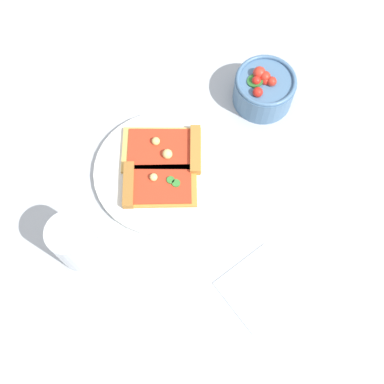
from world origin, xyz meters
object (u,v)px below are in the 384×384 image
at_px(plate, 161,171).
at_px(salad_bowl, 264,89).
at_px(pizza_slice_far, 168,150).
at_px(paper_napkin, 259,287).
at_px(pizza_slice_near, 154,185).
at_px(soda_glass, 74,242).

xyz_separation_m(plate, salad_bowl, (-0.27, -0.00, 0.03)).
bearing_deg(pizza_slice_far, paper_napkin, 82.97).
distance_m(plate, salad_bowl, 0.27).
xyz_separation_m(pizza_slice_near, soda_glass, (0.18, 0.01, 0.03)).
height_order(pizza_slice_near, salad_bowl, salad_bowl).
bearing_deg(pizza_slice_near, plate, -146.26).
bearing_deg(pizza_slice_far, plate, 32.01).
bearing_deg(paper_napkin, pizza_slice_near, -84.43).
bearing_deg(pizza_slice_near, paper_napkin, 95.57).
relative_size(plate, salad_bowl, 2.11).
distance_m(plate, paper_napkin, 0.29).
distance_m(pizza_slice_near, salad_bowl, 0.30).
xyz_separation_m(pizza_slice_near, pizza_slice_far, (-0.06, -0.04, 0.00)).
relative_size(plate, paper_napkin, 2.13).
relative_size(salad_bowl, paper_napkin, 1.01).
bearing_deg(plate, pizza_slice_far, -147.99).
height_order(salad_bowl, paper_napkin, salad_bowl).
relative_size(pizza_slice_near, paper_napkin, 1.35).
xyz_separation_m(salad_bowl, paper_napkin, (0.27, 0.29, -0.04)).
bearing_deg(soda_glass, pizza_slice_far, -168.06).
height_order(plate, pizza_slice_far, pizza_slice_far).
bearing_deg(paper_napkin, plate, -90.63).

